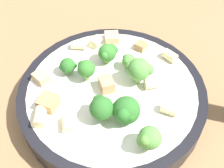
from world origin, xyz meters
TOP-DOWN VIEW (x-y plane):
  - ground_plane at (0.00, 0.00)m, footprint 2.00×2.00m
  - pasta_bowl at (0.00, 0.00)m, footprint 0.29×0.29m
  - broccoli_floret_0 at (0.05, 0.01)m, footprint 0.02×0.02m
  - broccoli_floret_1 at (0.04, -0.02)m, footprint 0.04×0.04m
  - broccoli_floret_2 at (-0.03, -0.06)m, footprint 0.04×0.04m
  - broccoli_floret_3 at (-0.04, -0.11)m, footprint 0.03×0.03m
  - broccoli_floret_4 at (-0.03, 0.07)m, footprint 0.03×0.03m
  - broccoli_floret_5 at (-0.02, 0.04)m, footprint 0.03×0.03m
  - broccoli_floret_6 at (0.04, 0.05)m, footprint 0.04×0.03m
  - broccoli_floret_7 at (-0.05, -0.03)m, footprint 0.03×0.04m
  - rigatoni_0 at (-0.09, -0.01)m, footprint 0.02×0.03m
  - rigatoni_1 at (0.05, -0.04)m, footprint 0.03×0.02m
  - rigatoni_2 at (0.05, 0.09)m, footprint 0.03×0.02m
  - rigatoni_3 at (0.03, -0.09)m, footprint 0.02×0.03m
  - rigatoni_4 at (-0.11, 0.03)m, footprint 0.03×0.03m
  - rigatoni_5 at (0.11, -0.02)m, footprint 0.02×0.02m
  - rigatoni_6 at (0.02, 0.11)m, footprint 0.03×0.03m
  - chicken_chunk_0 at (-0.07, 0.09)m, footprint 0.02×0.03m
  - chicken_chunk_1 at (0.08, 0.08)m, footprint 0.03×0.03m
  - chicken_chunk_2 at (0.10, 0.03)m, footprint 0.02×0.02m
  - chicken_chunk_3 at (-0.01, 0.01)m, footprint 0.03×0.03m
  - chicken_chunk_4 at (-0.09, 0.04)m, footprint 0.03×0.03m

SIDE VIEW (x-z plane):
  - ground_plane at x=0.00m, z-range 0.00..0.00m
  - pasta_bowl at x=0.00m, z-range 0.00..0.04m
  - chicken_chunk_2 at x=0.10m, z-range 0.04..0.05m
  - chicken_chunk_1 at x=0.08m, z-range 0.04..0.05m
  - rigatoni_6 at x=0.02m, z-range 0.04..0.05m
  - chicken_chunk_0 at x=-0.07m, z-range 0.04..0.05m
  - rigatoni_3 at x=0.03m, z-range 0.04..0.06m
  - rigatoni_0 at x=-0.09m, z-range 0.04..0.06m
  - rigatoni_1 at x=0.05m, z-range 0.04..0.06m
  - rigatoni_5 at x=0.11m, z-range 0.04..0.06m
  - rigatoni_2 at x=0.05m, z-range 0.04..0.06m
  - rigatoni_4 at x=-0.11m, z-range 0.04..0.06m
  - chicken_chunk_4 at x=-0.09m, z-range 0.04..0.06m
  - chicken_chunk_3 at x=-0.01m, z-range 0.04..0.06m
  - broccoli_floret_0 at x=0.05m, z-range 0.04..0.07m
  - broccoli_floret_4 at x=-0.03m, z-range 0.04..0.07m
  - broccoli_floret_6 at x=0.04m, z-range 0.04..0.08m
  - broccoli_floret_2 at x=-0.03m, z-range 0.04..0.08m
  - broccoli_floret_3 at x=-0.04m, z-range 0.04..0.08m
  - broccoli_floret_5 at x=-0.02m, z-range 0.05..0.08m
  - broccoli_floret_7 at x=-0.05m, z-range 0.04..0.09m
  - broccoli_floret_1 at x=0.04m, z-range 0.04..0.09m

